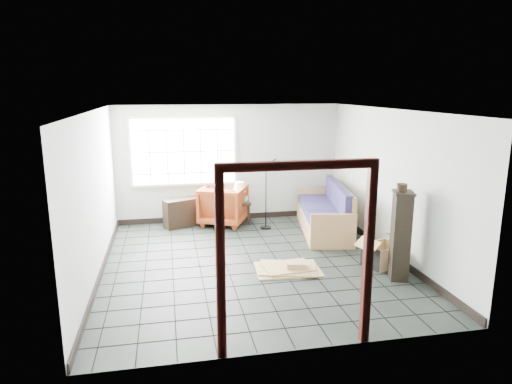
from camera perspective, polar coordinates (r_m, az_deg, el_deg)
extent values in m
plane|color=black|center=(7.97, -0.50, -8.83)|extent=(5.50, 5.50, 0.00)
cube|color=#AFB4AD|center=(10.26, -3.36, 3.60)|extent=(5.00, 0.02, 2.60)
cube|color=#AFB4AD|center=(5.01, 5.32, -6.38)|extent=(5.00, 0.02, 2.60)
cube|color=#AFB4AD|center=(7.55, -19.51, -0.48)|extent=(0.02, 5.50, 2.60)
cube|color=#AFB4AD|center=(8.41, 16.48, 1.03)|extent=(0.02, 5.50, 2.60)
cube|color=white|center=(7.42, -0.54, 10.18)|extent=(5.00, 5.50, 0.02)
cube|color=black|center=(10.51, -3.26, -3.11)|extent=(4.95, 0.03, 0.12)
cube|color=black|center=(7.91, -18.69, -9.25)|extent=(0.03, 5.45, 0.12)
cube|color=black|center=(8.73, 15.84, -6.97)|extent=(0.03, 5.45, 0.12)
cube|color=silver|center=(10.09, -9.01, 5.03)|extent=(2.32, 0.06, 1.52)
cube|color=white|center=(10.05, -9.00, 5.00)|extent=(2.20, 0.02, 1.40)
cube|color=#3A100D|center=(4.99, -4.46, -9.54)|extent=(0.10, 0.08, 2.10)
cube|color=#3A100D|center=(5.43, 13.83, -7.97)|extent=(0.10, 0.08, 2.10)
cube|color=#3A100D|center=(4.85, 5.36, 3.35)|extent=(1.80, 0.08, 0.10)
cube|color=#A97F4C|center=(9.70, 8.40, -3.79)|extent=(1.21, 2.25, 0.38)
cube|color=#A97F4C|center=(8.62, 9.64, -4.92)|extent=(0.85, 0.21, 0.68)
cube|color=#A97F4C|center=(10.71, 7.46, -1.34)|extent=(0.85, 0.21, 0.68)
cube|color=#A97F4C|center=(9.67, 10.73, -1.50)|extent=(0.45, 2.12, 0.75)
cube|color=#171639|center=(8.95, 9.07, -3.37)|extent=(0.87, 0.81, 0.17)
cube|color=#171639|center=(8.94, 11.08, -1.76)|extent=(0.26, 0.70, 0.56)
cube|color=#171639|center=(9.62, 8.33, -2.20)|extent=(0.87, 0.81, 0.17)
cube|color=#171639|center=(9.61, 10.20, -0.71)|extent=(0.26, 0.70, 0.56)
cube|color=#171639|center=(10.29, 7.69, -1.19)|extent=(0.87, 0.81, 0.17)
cube|color=#171639|center=(10.29, 9.44, 0.21)|extent=(0.26, 0.70, 0.56)
imported|color=brown|center=(10.06, -4.08, -1.40)|extent=(1.20, 1.17, 0.95)
cube|color=black|center=(10.11, -2.17, -1.35)|extent=(0.49, 0.49, 0.05)
cube|color=black|center=(9.96, -2.92, -3.01)|extent=(0.05, 0.05, 0.45)
cube|color=black|center=(10.05, -0.91, -2.86)|extent=(0.05, 0.05, 0.45)
cube|color=black|center=(10.30, -3.37, -2.49)|extent=(0.05, 0.05, 0.45)
cube|color=black|center=(10.38, -1.43, -2.35)|extent=(0.05, 0.05, 0.45)
cylinder|color=black|center=(10.14, -2.06, -0.71)|extent=(0.12, 0.12, 0.15)
cylinder|color=black|center=(10.11, -2.06, 0.00)|extent=(0.03, 0.03, 0.11)
cone|color=#F1EAC5|center=(10.08, -2.07, 0.65)|extent=(0.32, 0.32, 0.21)
cube|color=silver|center=(10.17, -1.79, -0.84)|extent=(0.29, 0.26, 0.09)
cylinder|color=black|center=(10.19, -2.48, -0.82)|extent=(0.03, 0.06, 0.05)
cylinder|color=black|center=(9.86, 1.23, -4.46)|extent=(0.30, 0.30, 0.03)
cylinder|color=black|center=(9.67, 1.25, -0.50)|extent=(0.03, 0.03, 1.39)
cylinder|color=black|center=(9.55, 1.95, 3.80)|extent=(0.23, 0.11, 0.12)
sphere|color=black|center=(9.59, 2.63, 3.45)|extent=(0.16, 0.16, 0.12)
cube|color=black|center=(10.04, -9.21, -2.56)|extent=(0.84, 0.59, 0.61)
cube|color=black|center=(10.04, -9.21, -2.52)|extent=(0.78, 0.53, 0.03)
cube|color=black|center=(7.47, 17.61, -5.30)|extent=(0.36, 0.41, 1.39)
cube|color=black|center=(7.29, 17.98, -0.08)|extent=(0.40, 0.46, 0.03)
cylinder|color=black|center=(7.29, 17.78, 0.54)|extent=(0.17, 0.17, 0.12)
cube|color=#A67950|center=(8.15, 15.44, -8.74)|extent=(0.66, 0.59, 0.02)
cube|color=black|center=(7.90, 14.09, -7.98)|extent=(0.16, 0.42, 0.37)
cube|color=#A67950|center=(8.28, 16.87, -7.20)|extent=(0.16, 0.42, 0.37)
cube|color=#A67950|center=(7.95, 16.64, -8.03)|extent=(0.53, 0.20, 0.37)
cube|color=#A67950|center=(8.23, 14.43, -7.15)|extent=(0.53, 0.20, 0.37)
cube|color=#A67950|center=(7.77, 13.78, -6.35)|extent=(0.34, 0.48, 0.15)
cube|color=#A67950|center=(8.25, 17.35, -5.44)|extent=(0.34, 0.48, 0.15)
cube|color=#A67950|center=(7.69, 3.98, -9.62)|extent=(1.10, 0.81, 0.02)
cube|color=#A67950|center=(7.68, 3.99, -9.47)|extent=(1.07, 0.90, 0.02)
cube|color=#A67950|center=(7.67, 3.99, -9.32)|extent=(0.85, 0.65, 0.02)
cube|color=#A67950|center=(7.63, 5.04, -9.01)|extent=(0.36, 0.31, 0.09)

